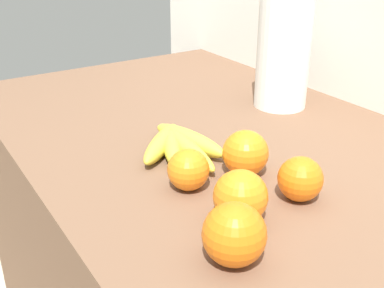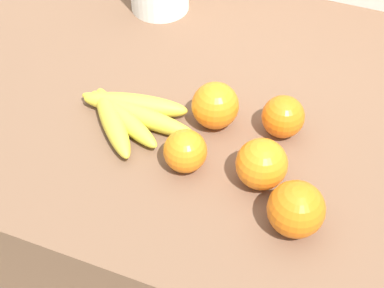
{
  "view_description": "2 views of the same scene",
  "coord_description": "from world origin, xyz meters",
  "views": [
    {
      "loc": [
        0.53,
        -0.52,
        1.31
      ],
      "look_at": [
        -0.09,
        -0.11,
        0.96
      ],
      "focal_mm": 44.73,
      "sensor_mm": 36.0,
      "label": 1
    },
    {
      "loc": [
        0.19,
        -0.69,
        1.59
      ],
      "look_at": [
        -0.02,
        -0.16,
        0.98
      ],
      "focal_mm": 53.41,
      "sensor_mm": 36.0,
      "label": 2
    }
  ],
  "objects": [
    {
      "name": "orange_right",
      "position": [
        0.09,
        -0.04,
        0.96
      ],
      "size": [
        0.07,
        0.07,
        0.07
      ],
      "primitive_type": "sphere",
      "color": "orange",
      "rests_on": "counter"
    },
    {
      "name": "paper_towel_roll",
      "position": [
        -0.24,
        0.22,
        1.05
      ],
      "size": [
        0.12,
        0.12,
        0.28
      ],
      "color": "white",
      "rests_on": "counter"
    },
    {
      "name": "orange_front",
      "position": [
        -0.03,
        -0.16,
        0.96
      ],
      "size": [
        0.07,
        0.07,
        0.07
      ],
      "primitive_type": "sphere",
      "color": "orange",
      "rests_on": "counter"
    },
    {
      "name": "orange_far_right",
      "position": [
        0.15,
        -0.21,
        0.96
      ],
      "size": [
        0.08,
        0.08,
        0.08
      ],
      "primitive_type": "sphere",
      "color": "orange",
      "rests_on": "counter"
    },
    {
      "name": "orange_back_left",
      "position": [
        -0.02,
        -0.06,
        0.96
      ],
      "size": [
        0.08,
        0.08,
        0.08
      ],
      "primitive_type": "sphere",
      "color": "orange",
      "rests_on": "counter"
    },
    {
      "name": "banana_bunch",
      "position": [
        -0.15,
        -0.11,
        0.94
      ],
      "size": [
        0.22,
        0.16,
        0.04
      ],
      "color": "gold",
      "rests_on": "counter"
    },
    {
      "name": "orange_back_right",
      "position": [
        0.09,
        -0.15,
        0.96
      ],
      "size": [
        0.08,
        0.08,
        0.08
      ],
      "primitive_type": "sphere",
      "color": "orange",
      "rests_on": "counter"
    }
  ]
}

